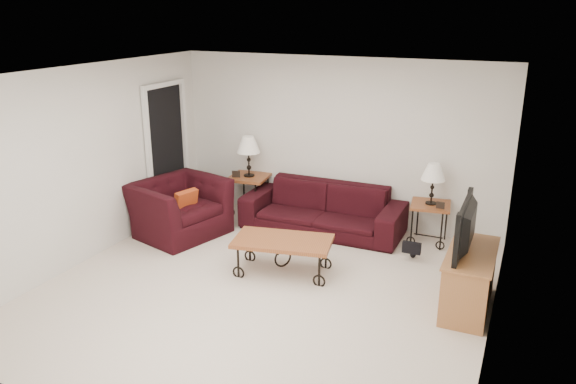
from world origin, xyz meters
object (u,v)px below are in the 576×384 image
(lamp_left, at_px, (249,156))
(backpack, at_px, (414,241))
(armchair, at_px, (179,208))
(tv_stand, at_px, (469,280))
(side_table_right, at_px, (429,223))
(television, at_px, (473,227))
(lamp_right, at_px, (432,184))
(coffee_table, at_px, (283,256))
(side_table_left, at_px, (250,195))
(sofa, at_px, (323,208))

(lamp_left, xyz_separation_m, backpack, (2.75, -0.60, -0.72))
(lamp_left, bearing_deg, armchair, -115.04)
(lamp_left, distance_m, tv_stand, 3.98)
(tv_stand, relative_size, backpack, 2.32)
(side_table_right, bearing_deg, television, -66.62)
(backpack, bearing_deg, lamp_right, 71.75)
(tv_stand, bearing_deg, coffee_table, -178.74)
(side_table_left, xyz_separation_m, lamp_right, (2.83, 0.00, 0.55))
(coffee_table, bearing_deg, lamp_right, 48.93)
(sofa, xyz_separation_m, armchair, (-1.85, -0.97, 0.06))
(side_table_left, height_order, side_table_right, side_table_left)
(lamp_left, relative_size, tv_stand, 0.57)
(lamp_right, xyz_separation_m, tv_stand, (0.73, -1.65, -0.53))
(side_table_left, height_order, backpack, side_table_left)
(lamp_right, bearing_deg, backpack, -97.80)
(side_table_left, relative_size, television, 0.64)
(lamp_right, bearing_deg, lamp_left, -180.00)
(tv_stand, bearing_deg, sofa, 146.96)
(coffee_table, relative_size, television, 1.21)
(tv_stand, bearing_deg, lamp_right, 113.97)
(lamp_left, relative_size, backpack, 1.33)
(side_table_right, relative_size, lamp_left, 0.91)
(armchair, relative_size, tv_stand, 1.11)
(lamp_right, relative_size, television, 0.58)
(lamp_right, relative_size, tv_stand, 0.52)
(lamp_left, distance_m, television, 3.91)
(side_table_right, xyz_separation_m, backpack, (-0.08, -0.60, -0.05))
(coffee_table, distance_m, television, 2.31)
(tv_stand, height_order, television, television)
(side_table_right, relative_size, lamp_right, 1.00)
(lamp_right, xyz_separation_m, coffee_table, (-1.48, -1.70, -0.64))
(side_table_right, xyz_separation_m, armchair, (-3.37, -1.15, 0.11))
(side_table_left, distance_m, coffee_table, 2.17)
(coffee_table, xyz_separation_m, tv_stand, (2.21, 0.05, 0.11))
(side_table_right, bearing_deg, sofa, -173.27)
(sofa, xyz_separation_m, side_table_right, (1.53, 0.18, -0.06))
(armchair, distance_m, tv_stand, 4.14)
(coffee_table, xyz_separation_m, television, (2.19, 0.05, 0.73))
(sofa, distance_m, backpack, 1.51)
(sofa, xyz_separation_m, television, (2.24, -1.47, 0.61))
(armchair, height_order, tv_stand, armchair)
(coffee_table, height_order, armchair, armchair)
(sofa, height_order, coffee_table, sofa)
(television, bearing_deg, lamp_right, -156.62)
(lamp_right, height_order, backpack, lamp_right)
(side_table_left, xyz_separation_m, television, (3.55, -1.65, 0.63))
(television, bearing_deg, tv_stand, 90.00)
(television, distance_m, backpack, 1.49)
(tv_stand, bearing_deg, side_table_right, 113.97)
(side_table_right, relative_size, armchair, 0.47)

